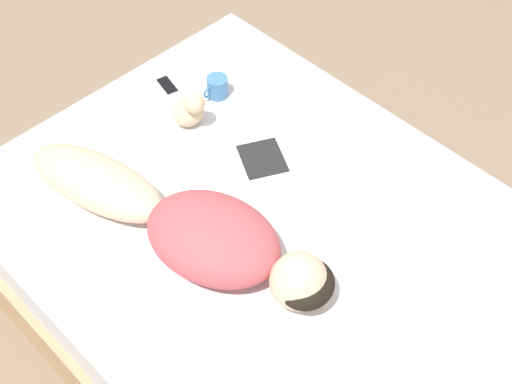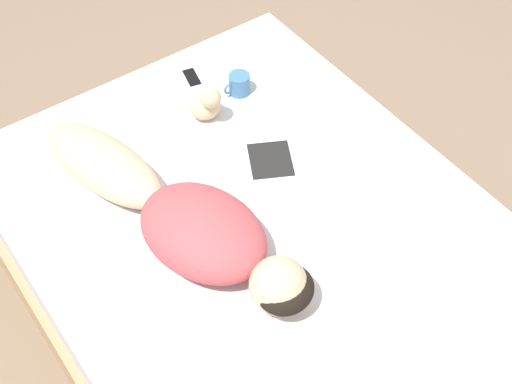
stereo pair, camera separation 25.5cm
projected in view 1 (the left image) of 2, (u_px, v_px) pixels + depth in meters
name	position (u px, v px, depth m)	size (l,w,h in m)	color
ground_plane	(261.00, 294.00, 2.91)	(12.00, 12.00, 0.00)	#7A6651
bed	(262.00, 260.00, 2.73)	(1.59, 2.01, 0.49)	tan
person	(188.00, 226.00, 2.41)	(0.53, 1.24, 0.19)	#DBB28E
open_magazine	(292.00, 153.00, 2.75)	(0.56, 0.47, 0.01)	white
coffee_mug	(217.00, 87.00, 2.93)	(0.12, 0.09, 0.09)	teal
cell_phone	(167.00, 86.00, 2.99)	(0.09, 0.15, 0.01)	silver
plush_toy	(190.00, 110.00, 2.80)	(0.13, 0.14, 0.18)	#D1B289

